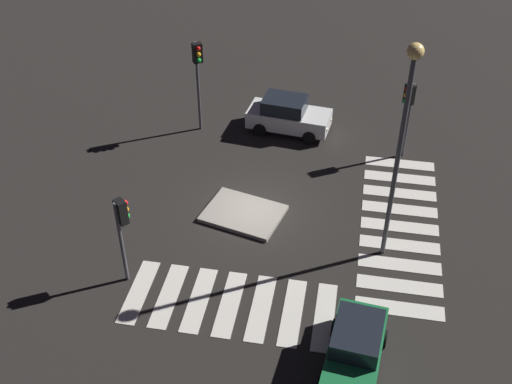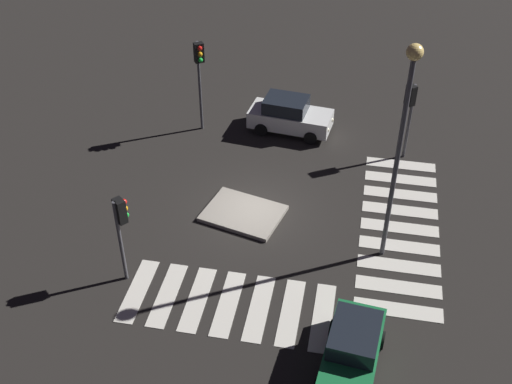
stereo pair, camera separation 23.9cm
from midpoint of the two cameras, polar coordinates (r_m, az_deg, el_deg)
The scene contains 10 objects.
ground_plane at distance 27.44m, azimuth -0.25°, elevation -1.65°, with size 80.00×80.00×0.00m, color black.
traffic_island at distance 27.15m, azimuth -1.39°, elevation -1.94°, with size 3.68×3.10×0.18m.
car_white at distance 32.25m, azimuth 2.65°, elevation 6.88°, with size 4.29×2.32×1.80m.
car_green at distance 21.37m, azimuth 8.50°, elevation -13.76°, with size 2.18×4.08×1.72m.
traffic_light_south at distance 23.10m, azimuth -12.19°, elevation -2.56°, with size 0.54×0.53×3.69m.
traffic_light_west at distance 31.06m, azimuth -5.45°, elevation 11.17°, with size 0.54×0.53×4.76m.
traffic_light_north at distance 29.92m, azimuth 13.23°, elevation 7.75°, with size 0.53×0.54×3.87m.
street_lamp at distance 22.36m, azimuth 12.73°, elevation 5.91°, with size 0.56×0.56×8.93m.
crosswalk_near at distance 23.57m, azimuth -2.66°, elevation -9.94°, with size 7.60×3.20×0.02m.
crosswalk_side at distance 27.26m, azimuth 12.45°, elevation -3.03°, with size 3.20×9.90×0.02m.
Camera 1 is at (3.73, -20.86, 17.45)m, focal length 44.79 mm.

